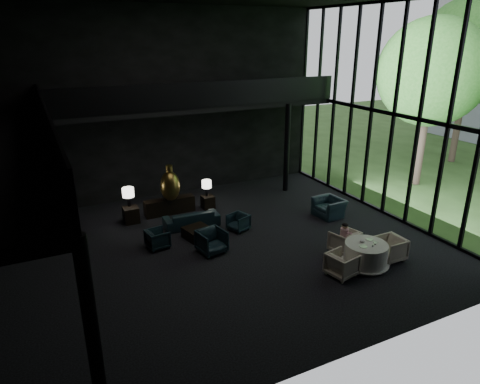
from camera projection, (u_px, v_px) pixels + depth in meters
name	position (u px, v px, depth m)	size (l,w,h in m)	color
floor	(227.00, 247.00, 14.57)	(14.00, 12.00, 0.02)	black
wall_back	(168.00, 105.00, 18.26)	(14.00, 0.04, 8.00)	black
wall_front	(356.00, 190.00, 8.14)	(14.00, 0.04, 8.00)	black
curtain_wall	(394.00, 114.00, 16.08)	(0.20, 12.00, 8.00)	black
mezzanine_left	(8.00, 153.00, 10.71)	(2.00, 12.00, 0.25)	black
mezzanine_back	(198.00, 106.00, 17.83)	(12.00, 2.00, 0.25)	black
railing_left	(48.00, 126.00, 10.92)	(0.06, 12.00, 1.00)	black
railing_back	(207.00, 95.00, 16.78)	(12.00, 0.06, 1.00)	black
column_sw	(94.00, 345.00, 7.01)	(0.24, 0.24, 4.00)	black
column_nw	(49.00, 166.00, 16.62)	(0.24, 0.24, 4.00)	black
column_ne	(287.00, 148.00, 19.25)	(0.24, 0.24, 4.00)	black
tree_near	(432.00, 73.00, 19.02)	(4.80, 4.80, 7.65)	#382D23
tree_far	(470.00, 52.00, 22.52)	(5.60, 5.60, 8.80)	#382D23
console	(170.00, 206.00, 17.23)	(2.02, 0.46, 0.64)	black
bronze_urn	(170.00, 186.00, 16.70)	(0.77, 0.77, 1.44)	olive
side_table_left	(131.00, 215.00, 16.40)	(0.56, 0.56, 0.62)	black
table_lamp_left	(128.00, 193.00, 16.24)	(0.44, 0.44, 0.74)	black
side_table_right	(208.00, 202.00, 17.78)	(0.48, 0.48, 0.53)	black
table_lamp_right	(207.00, 185.00, 17.60)	(0.39, 0.39, 0.66)	black
sofa	(191.00, 216.00, 16.05)	(2.05, 0.60, 0.80)	black
lounge_armchair_west	(158.00, 239.00, 14.43)	(0.64, 0.60, 0.66)	black
lounge_armchair_east	(238.00, 222.00, 15.74)	(0.59, 0.55, 0.61)	black
lounge_armchair_south	(212.00, 239.00, 14.07)	(0.93, 0.87, 0.95)	black
window_armchair	(329.00, 204.00, 16.91)	(1.18, 0.76, 1.03)	black
coffee_table	(197.00, 233.00, 15.19)	(0.85, 0.85, 0.38)	black
dining_table	(365.00, 256.00, 13.29)	(1.49, 1.49, 0.75)	white
dining_chair_north	(344.00, 240.00, 14.10)	(0.86, 0.81, 0.89)	#AEA69E
dining_chair_east	(390.00, 247.00, 13.62)	(0.87, 0.82, 0.90)	#B4A18F
dining_chair_west	(342.00, 263.00, 12.71)	(0.83, 0.77, 0.85)	beige
child	(345.00, 231.00, 14.00)	(0.28, 0.28, 0.60)	pink
plate_a	(363.00, 246.00, 12.97)	(0.24, 0.24, 0.02)	white
plate_b	(369.00, 239.00, 13.42)	(0.24, 0.24, 0.02)	white
saucer	(376.00, 242.00, 13.25)	(0.17, 0.17, 0.01)	white
coffee_cup	(375.00, 243.00, 13.08)	(0.08, 0.08, 0.06)	white
cereal_bowl	(362.00, 241.00, 13.22)	(0.15, 0.15, 0.08)	white
cream_pot	(373.00, 246.00, 12.95)	(0.06, 0.06, 0.06)	#99999E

